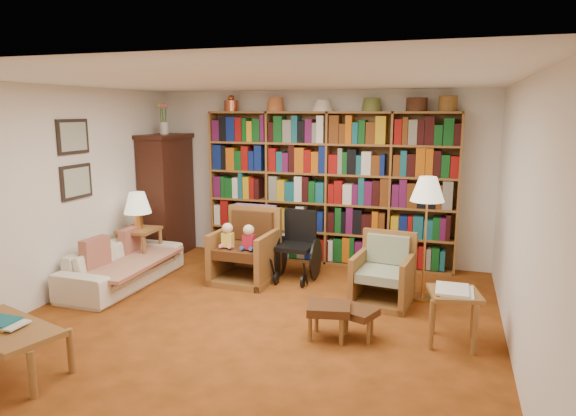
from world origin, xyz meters
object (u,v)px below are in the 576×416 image
at_px(side_table_lamp, 139,238).
at_px(wheelchair, 298,248).
at_px(footstool_a, 329,311).
at_px(footstool_b, 357,314).
at_px(coffee_table, 5,333).
at_px(armchair_sage, 383,276).
at_px(floor_lamp, 427,194).
at_px(sofa, 123,265).
at_px(side_table_papers, 454,301).
at_px(armchair_leather, 248,250).

bearing_deg(side_table_lamp, wheelchair, 11.47).
height_order(footstool_a, footstool_b, footstool_a).
height_order(footstool_a, coffee_table, coffee_table).
xyz_separation_m(armchair_sage, wheelchair, (-1.21, 0.52, 0.11)).
distance_m(floor_lamp, footstool_a, 1.88).
xyz_separation_m(sofa, side_table_papers, (4.04, -0.50, 0.17)).
xyz_separation_m(sofa, footstool_a, (2.88, -0.74, 0.02)).
xyz_separation_m(armchair_leather, footstool_a, (1.45, -1.46, -0.11)).
bearing_deg(wheelchair, side_table_lamp, -168.53).
xyz_separation_m(wheelchair, footstool_b, (1.09, -1.62, -0.17)).
relative_size(side_table_papers, footstool_b, 1.26).
bearing_deg(armchair_leather, armchair_sage, -8.23).
xyz_separation_m(footstool_a, footstool_b, (0.26, 0.09, -0.04)).
bearing_deg(coffee_table, side_table_papers, 26.60).
bearing_deg(armchair_sage, side_table_papers, -50.49).
xyz_separation_m(wheelchair, coffee_table, (-1.57, -3.25, -0.02)).
xyz_separation_m(sofa, wheelchair, (2.05, 0.97, 0.15)).
xyz_separation_m(side_table_lamp, wheelchair, (2.15, 0.44, -0.07)).
distance_m(side_table_lamp, armchair_sage, 3.36).
relative_size(side_table_lamp, footstool_a, 1.31).
bearing_deg(armchair_leather, side_table_lamp, -173.16).
height_order(armchair_sage, coffee_table, armchair_sage).
distance_m(sofa, floor_lamp, 3.88).
relative_size(side_table_lamp, side_table_papers, 1.11).
bearing_deg(floor_lamp, wheelchair, 168.81).
relative_size(sofa, armchair_sage, 2.25).
distance_m(armchair_sage, wheelchair, 1.32).
bearing_deg(footstool_b, sofa, 168.24).
distance_m(footstool_a, footstool_b, 0.28).
relative_size(side_table_papers, footstool_a, 1.18).
bearing_deg(footstool_b, side_table_papers, 9.66).
xyz_separation_m(floor_lamp, footstool_b, (-0.55, -1.30, -1.02)).
bearing_deg(coffee_table, armchair_leather, 72.36).
relative_size(sofa, side_table_lamp, 2.92).
xyz_separation_m(armchair_sage, footstool_b, (-0.11, -1.10, -0.06)).
distance_m(armchair_sage, footstool_b, 1.11).
height_order(armchair_sage, floor_lamp, floor_lamp).
xyz_separation_m(floor_lamp, side_table_papers, (0.34, -1.14, -0.83)).
distance_m(armchair_sage, coffee_table, 3.90).
xyz_separation_m(side_table_lamp, armchair_leather, (1.53, 0.18, -0.09)).
relative_size(footstool_a, footstool_b, 1.06).
bearing_deg(side_table_lamp, side_table_papers, -14.00).
bearing_deg(footstool_b, side_table_lamp, 159.93).
bearing_deg(side_table_papers, coffee_table, -153.40).
bearing_deg(footstool_a, footstool_b, 19.12).
bearing_deg(floor_lamp, coffee_table, -137.73).
height_order(wheelchair, footstool_a, wheelchair).
xyz_separation_m(side_table_papers, footstool_a, (-1.16, -0.24, -0.15)).
distance_m(wheelchair, side_table_papers, 2.47).
height_order(side_table_papers, footstool_b, side_table_papers).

